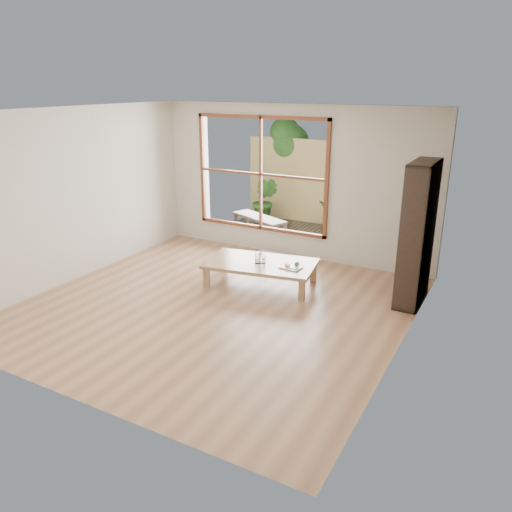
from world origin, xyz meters
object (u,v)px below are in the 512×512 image
at_px(garden_bench, 259,220).
at_px(food_tray, 292,267).
at_px(low_table, 261,265).
at_px(bookshelf, 417,234).

bearing_deg(garden_bench, food_tray, -28.09).
distance_m(low_table, food_tray, 0.52).
distance_m(low_table, bookshelf, 2.30).
bearing_deg(food_tray, garden_bench, 133.65).
xyz_separation_m(low_table, bookshelf, (2.15, 0.47, 0.67)).
xyz_separation_m(food_tray, garden_bench, (-1.69, 2.13, -0.01)).
relative_size(food_tray, garden_bench, 0.24).
bearing_deg(food_tray, low_table, -175.12).
bearing_deg(bookshelf, food_tray, -163.70).
relative_size(bookshelf, garden_bench, 1.50).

